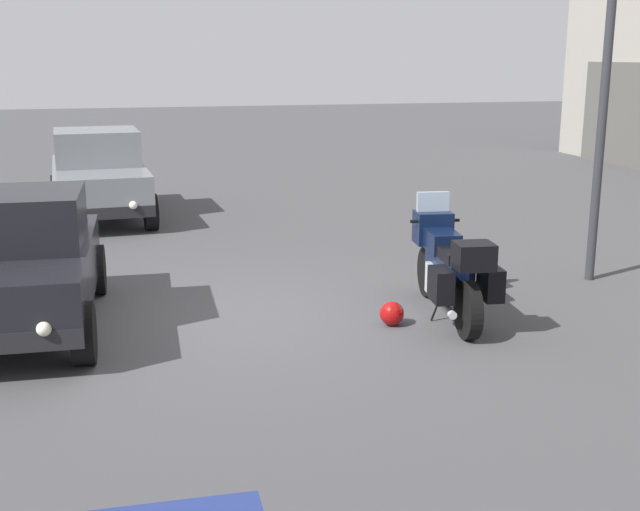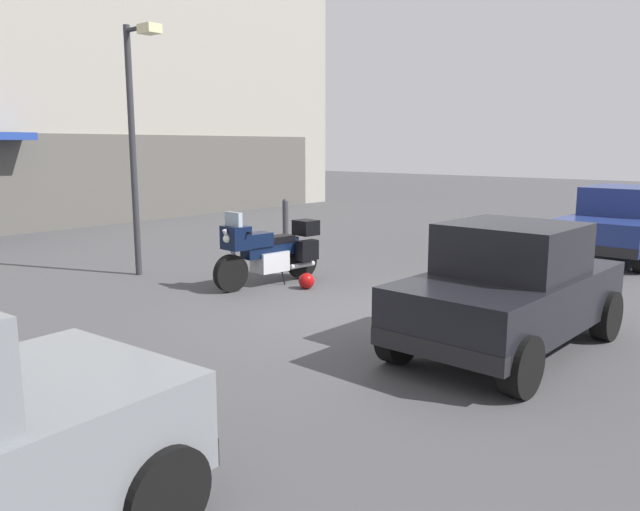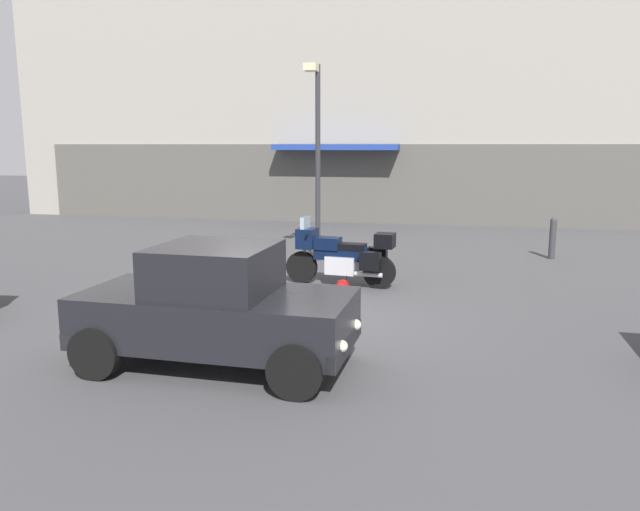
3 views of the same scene
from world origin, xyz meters
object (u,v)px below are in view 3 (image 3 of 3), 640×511
at_px(car_compact_side, 216,307).
at_px(streetlamp_curbside, 317,143).
at_px(motorcycle, 342,255).
at_px(bollard_curbside, 553,237).
at_px(helmet, 343,287).

relative_size(car_compact_side, streetlamp_curbside, 0.76).
distance_m(motorcycle, car_compact_side, 4.86).
height_order(streetlamp_curbside, bollard_curbside, streetlamp_curbside).
distance_m(helmet, streetlamp_curbside, 4.28).
height_order(helmet, bollard_curbside, bollard_curbside).
bearing_deg(bollard_curbside, motorcycle, -139.25).
distance_m(motorcycle, bollard_curbside, 6.03).
height_order(motorcycle, streetlamp_curbside, streetlamp_curbside).
xyz_separation_m(motorcycle, helmet, (0.15, -0.74, -0.48)).
relative_size(helmet, streetlamp_curbside, 0.06).
bearing_deg(motorcycle, car_compact_side, 87.47).
bearing_deg(motorcycle, bollard_curbside, -132.83).
relative_size(motorcycle, helmet, 8.08).
bearing_deg(car_compact_side, streetlamp_curbside, 94.16).
bearing_deg(motorcycle, helmet, 107.55).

